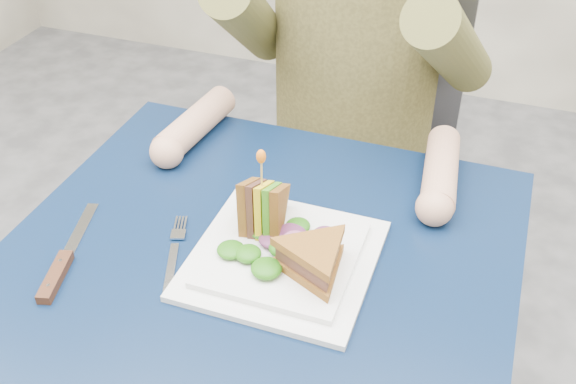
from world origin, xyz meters
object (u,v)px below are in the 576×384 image
at_px(sandwich_flat, 314,259).
at_px(knife, 60,267).
at_px(table, 252,303).
at_px(plate, 283,258).
at_px(diner, 358,3).
at_px(fork, 173,257).
at_px(chair, 360,139).
at_px(sandwich_upright, 263,208).

xyz_separation_m(sandwich_flat, knife, (-0.35, -0.10, -0.04)).
xyz_separation_m(table, plate, (0.04, 0.02, 0.09)).
xyz_separation_m(diner, knife, (-0.25, -0.67, -0.18)).
bearing_deg(sandwich_flat, knife, -164.31).
bearing_deg(diner, fork, -100.58).
bearing_deg(chair, fork, -98.92).
relative_size(table, plate, 2.88).
bearing_deg(sandwich_upright, fork, -138.86).
bearing_deg(knife, plate, 22.70).
xyz_separation_m(chair, diner, (-0.00, -0.11, 0.37)).
relative_size(plate, sandwich_upright, 1.83).
relative_size(diner, sandwich_flat, 4.45).
bearing_deg(plate, sandwich_upright, 136.92).
xyz_separation_m(sandwich_flat, fork, (-0.21, -0.02, -0.04)).
xyz_separation_m(table, sandwich_flat, (0.10, -0.00, 0.12)).
distance_m(plate, sandwich_upright, 0.08).
xyz_separation_m(chair, plate, (0.04, -0.66, 0.20)).
bearing_deg(knife, fork, 28.35).
height_order(table, fork, fork).
height_order(chair, plate, chair).
height_order(diner, plate, diner).
height_order(table, chair, chair).
bearing_deg(plate, table, -153.43).
bearing_deg(knife, diner, 69.34).
distance_m(table, chair, 0.69).
distance_m(chair, knife, 0.84).
height_order(chair, sandwich_upright, chair).
bearing_deg(sandwich_flat, fork, -173.94).
xyz_separation_m(chair, sandwich_upright, (-0.00, -0.61, 0.24)).
height_order(table, sandwich_upright, sandwich_upright).
relative_size(chair, plate, 3.58).
relative_size(sandwich_flat, fork, 0.96).
height_order(chair, diner, diner).
relative_size(chair, knife, 4.27).
distance_m(fork, knife, 0.16).
bearing_deg(diner, table, -90.00).
bearing_deg(table, chair, 90.00).
height_order(chair, fork, chair).
height_order(table, knife, knife).
bearing_deg(fork, table, 13.02).
xyz_separation_m(diner, sandwich_upright, (-0.00, -0.50, -0.13)).
bearing_deg(fork, plate, 17.06).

